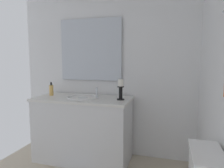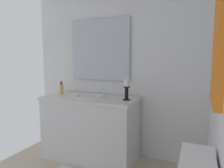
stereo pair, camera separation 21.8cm
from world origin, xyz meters
TOP-DOWN VIEW (x-y plane):
  - wall_left at (-1.29, 0.00)m, footprint 0.04×2.44m
  - vanity_cabinet at (-0.96, -0.20)m, footprint 0.58×1.23m
  - sink_basin at (-0.96, -0.20)m, footprint 0.40×0.40m
  - mirror at (-1.24, -0.20)m, footprint 0.02×0.88m
  - candle_holder_tall at (-0.96, 0.29)m, footprint 0.09×0.09m
  - soap_bottle at (-1.00, -0.68)m, footprint 0.06×0.06m
  - towel_near_vanity at (0.37, 1.14)m, footprint 0.28×0.03m

SIDE VIEW (x-z plane):
  - vanity_cabinet at x=-0.96m, z-range 0.00..0.82m
  - sink_basin at x=-0.96m, z-range 0.66..0.90m
  - soap_bottle at x=-1.00m, z-range 0.80..0.98m
  - candle_holder_tall at x=-0.96m, z-range 0.83..1.07m
  - wall_left at x=-1.29m, z-range 0.00..2.45m
  - towel_near_vanity at x=0.37m, z-range 1.11..1.60m
  - mirror at x=-1.24m, z-range 1.02..1.85m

